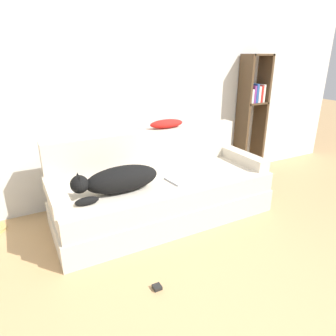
{
  "coord_description": "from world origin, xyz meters",
  "views": [
    {
      "loc": [
        -1.15,
        -0.73,
        1.67
      ],
      "look_at": [
        0.16,
        1.73,
        0.6
      ],
      "focal_mm": 32.0,
      "sensor_mm": 36.0,
      "label": 1
    }
  ],
  "objects_px": {
    "dog": "(118,180)",
    "couch": "(164,198)",
    "throw_pillow": "(166,124)",
    "bookshelf": "(252,109)",
    "power_adapter": "(157,287)",
    "laptop": "(185,178)"
  },
  "relations": [
    {
      "from": "laptop",
      "to": "bookshelf",
      "type": "height_order",
      "value": "bookshelf"
    },
    {
      "from": "dog",
      "to": "bookshelf",
      "type": "xyz_separation_m",
      "value": [
        2.23,
        0.69,
        0.37
      ]
    },
    {
      "from": "throw_pillow",
      "to": "bookshelf",
      "type": "xyz_separation_m",
      "value": [
        1.47,
        0.21,
        0.02
      ]
    },
    {
      "from": "dog",
      "to": "laptop",
      "type": "xyz_separation_m",
      "value": [
        0.71,
        -0.02,
        -0.12
      ]
    },
    {
      "from": "couch",
      "to": "power_adapter",
      "type": "xyz_separation_m",
      "value": [
        -0.54,
        -0.93,
        -0.21
      ]
    },
    {
      "from": "power_adapter",
      "to": "bookshelf",
      "type": "bearing_deg",
      "value": 34.17
    },
    {
      "from": "dog",
      "to": "laptop",
      "type": "height_order",
      "value": "dog"
    },
    {
      "from": "throw_pillow",
      "to": "couch",
      "type": "bearing_deg",
      "value": -121.66
    },
    {
      "from": "couch",
      "to": "power_adapter",
      "type": "bearing_deg",
      "value": -120.08
    },
    {
      "from": "throw_pillow",
      "to": "power_adapter",
      "type": "relative_size",
      "value": 6.39
    },
    {
      "from": "laptop",
      "to": "power_adapter",
      "type": "xyz_separation_m",
      "value": [
        -0.73,
        -0.82,
        -0.45
      ]
    },
    {
      "from": "laptop",
      "to": "throw_pillow",
      "type": "distance_m",
      "value": 0.68
    },
    {
      "from": "couch",
      "to": "bookshelf",
      "type": "xyz_separation_m",
      "value": [
        1.7,
        0.59,
        0.73
      ]
    },
    {
      "from": "dog",
      "to": "power_adapter",
      "type": "distance_m",
      "value": 1.01
    },
    {
      "from": "dog",
      "to": "couch",
      "type": "bearing_deg",
      "value": 10.2
    },
    {
      "from": "couch",
      "to": "power_adapter",
      "type": "relative_size",
      "value": 36.19
    },
    {
      "from": "bookshelf",
      "to": "power_adapter",
      "type": "height_order",
      "value": "bookshelf"
    },
    {
      "from": "couch",
      "to": "dog",
      "type": "distance_m",
      "value": 0.64
    },
    {
      "from": "dog",
      "to": "power_adapter",
      "type": "xyz_separation_m",
      "value": [
        -0.02,
        -0.84,
        -0.57
      ]
    },
    {
      "from": "throw_pillow",
      "to": "bookshelf",
      "type": "bearing_deg",
      "value": 8.24
    },
    {
      "from": "bookshelf",
      "to": "couch",
      "type": "bearing_deg",
      "value": -160.84
    },
    {
      "from": "throw_pillow",
      "to": "dog",
      "type": "bearing_deg",
      "value": -147.94
    }
  ]
}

